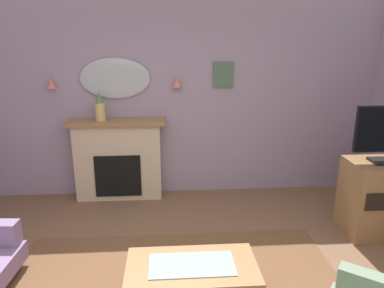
% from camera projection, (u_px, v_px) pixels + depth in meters
% --- Properties ---
extents(wall_back, '(6.95, 0.10, 2.94)m').
position_uv_depth(wall_back, '(170.00, 94.00, 5.26)').
color(wall_back, '#9E8CA8').
rests_on(wall_back, ground).
extents(fireplace, '(1.36, 0.36, 1.16)m').
position_uv_depth(fireplace, '(118.00, 160.00, 5.25)').
color(fireplace, beige).
rests_on(fireplace, ground).
extents(mantel_vase_right, '(0.14, 0.14, 0.40)m').
position_uv_depth(mantel_vase_right, '(100.00, 108.00, 5.00)').
color(mantel_vase_right, tan).
rests_on(mantel_vase_right, fireplace).
extents(wall_mirror, '(0.96, 0.06, 0.56)m').
position_uv_depth(wall_mirror, '(115.00, 78.00, 5.06)').
color(wall_mirror, '#B2BCC6').
extents(wall_sconce_left, '(0.14, 0.14, 0.14)m').
position_uv_depth(wall_sconce_left, '(51.00, 83.00, 4.97)').
color(wall_sconce_left, '#D17066').
extents(wall_sconce_right, '(0.14, 0.14, 0.14)m').
position_uv_depth(wall_sconce_right, '(177.00, 82.00, 5.09)').
color(wall_sconce_right, '#D17066').
extents(framed_picture, '(0.28, 0.03, 0.36)m').
position_uv_depth(framed_picture, '(223.00, 75.00, 5.16)').
color(framed_picture, '#4C6B56').
extents(coffee_table, '(1.10, 0.60, 0.45)m').
position_uv_depth(coffee_table, '(192.00, 271.00, 3.09)').
color(coffee_table, olive).
rests_on(coffee_table, ground).
extents(tv_cabinet, '(0.80, 0.57, 0.90)m').
position_uv_depth(tv_cabinet, '(380.00, 198.00, 4.32)').
color(tv_cabinet, olive).
rests_on(tv_cabinet, ground).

